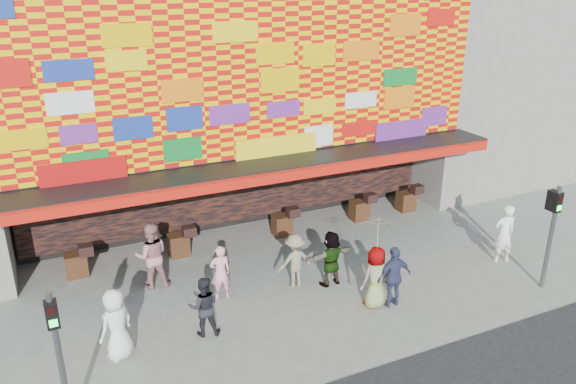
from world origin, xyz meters
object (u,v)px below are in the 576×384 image
at_px(ped_d, 295,261).
at_px(ped_f, 331,258).
at_px(ped_a, 117,324).
at_px(ped_c, 204,306).
at_px(signal_right, 553,226).
at_px(parasol, 379,233).
at_px(ped_e, 394,277).
at_px(signal_left, 58,347).
at_px(ped_g, 376,277).
at_px(ped_b, 220,272).
at_px(ped_h, 504,234).
at_px(ped_i, 151,256).

relative_size(ped_d, ped_f, 0.97).
xyz_separation_m(ped_a, ped_c, (2.02, 0.03, -0.09)).
distance_m(signal_right, parasol, 4.92).
xyz_separation_m(signal_right, ped_e, (-4.33, 0.99, -1.01)).
xyz_separation_m(signal_right, ped_d, (-6.23, 2.95, -1.08)).
relative_size(signal_left, ped_g, 1.78).
xyz_separation_m(ped_b, ped_e, (3.97, -2.22, 0.07)).
xyz_separation_m(ped_c, ped_g, (4.40, -0.67, 0.08)).
xyz_separation_m(ped_c, ped_e, (4.84, -0.85, 0.08)).
bearing_deg(signal_left, ped_c, 29.59).
bearing_deg(ped_h, ped_f, 1.11).
distance_m(ped_e, parasol, 1.35).
xyz_separation_m(ped_b, ped_c, (-0.87, -1.37, -0.01)).
xyz_separation_m(signal_left, ped_h, (12.46, 1.62, -0.94)).
relative_size(ped_b, ped_f, 0.97).
height_order(signal_right, ped_h, signal_right).
distance_m(ped_c, ped_i, 2.83).
height_order(ped_e, ped_h, ped_h).
xyz_separation_m(ped_d, ped_h, (6.30, -1.33, 0.14)).
height_order(signal_left, ped_d, signal_left).
relative_size(signal_left, ped_c, 1.97).
xyz_separation_m(ped_b, ped_g, (3.53, -2.04, 0.07)).
distance_m(ped_a, ped_g, 6.45).
height_order(ped_d, ped_h, ped_h).
height_order(signal_right, parasol, signal_right).
distance_m(ped_b, ped_c, 1.62).
bearing_deg(ped_g, parasol, -97.27).
height_order(ped_a, parasol, parasol).
bearing_deg(signal_left, ped_g, 8.67).
bearing_deg(ped_d, parasol, 128.55).
bearing_deg(ped_e, signal_right, 167.71).
distance_m(signal_right, ped_a, 11.38).
relative_size(ped_f, ped_i, 0.84).
distance_m(ped_b, ped_h, 8.51).
bearing_deg(signal_right, ped_g, 166.30).
distance_m(ped_d, ped_h, 6.44).
bearing_deg(signal_right, ped_e, 167.13).
bearing_deg(ped_h, ped_b, 0.96).
height_order(ped_e, ped_g, ped_e).
distance_m(ped_g, parasol, 1.27).
bearing_deg(ped_f, ped_h, 165.24).
bearing_deg(signal_left, ped_a, 56.21).
bearing_deg(parasol, ped_a, 174.27).
bearing_deg(ped_g, ped_c, -15.95).
height_order(ped_a, ped_g, ped_a).
height_order(ped_d, ped_f, ped_f).
relative_size(ped_e, ped_i, 0.89).
distance_m(ped_a, ped_i, 3.10).
height_order(ped_b, ped_c, ped_b).
bearing_deg(ped_b, parasol, 152.34).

